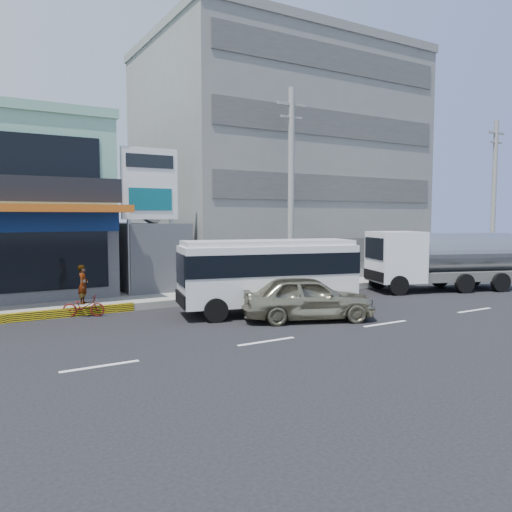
{
  "coord_description": "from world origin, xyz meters",
  "views": [
    {
      "loc": [
        -7.93,
        -12.74,
        3.81
      ],
      "look_at": [
        2.51,
        4.87,
        2.2
      ],
      "focal_mm": 35.0,
      "sensor_mm": 36.0,
      "label": 1
    }
  ],
  "objects": [
    {
      "name": "minibus",
      "position": [
        2.43,
        3.81,
        1.73
      ],
      "size": [
        7.23,
        3.74,
        2.89
      ],
      "color": "silver",
      "rests_on": "ground"
    },
    {
      "name": "concrete_building",
      "position": [
        10.0,
        15.0,
        7.0
      ],
      "size": [
        16.0,
        12.0,
        14.0
      ],
      "primitive_type": "cube",
      "color": "gray",
      "rests_on": "ground"
    },
    {
      "name": "utility_pole_near",
      "position": [
        6.0,
        7.4,
        5.15
      ],
      "size": [
        1.6,
        0.3,
        10.0
      ],
      "color": "#999993",
      "rests_on": "ground"
    },
    {
      "name": "gap_structure",
      "position": [
        0.0,
        12.0,
        1.75
      ],
      "size": [
        3.0,
        6.0,
        3.5
      ],
      "primitive_type": "cube",
      "color": "#45464A",
      "rests_on": "ground"
    },
    {
      "name": "ground",
      "position": [
        0.0,
        0.0,
        0.0
      ],
      "size": [
        120.0,
        120.0,
        0.0
      ],
      "primitive_type": "plane",
      "color": "black",
      "rests_on": "ground"
    },
    {
      "name": "billboard",
      "position": [
        -0.5,
        9.2,
        4.93
      ],
      "size": [
        2.6,
        0.18,
        6.9
      ],
      "color": "gray",
      "rests_on": "ground"
    },
    {
      "name": "utility_pole_far",
      "position": [
        22.0,
        7.4,
        5.15
      ],
      "size": [
        1.6,
        0.3,
        10.0
      ],
      "color": "#999993",
      "rests_on": "ground"
    },
    {
      "name": "tanker_truck",
      "position": [
        13.27,
        4.54,
        1.65
      ],
      "size": [
        8.09,
        4.63,
        3.07
      ],
      "color": "white",
      "rests_on": "ground"
    },
    {
      "name": "satellite_dish",
      "position": [
        0.0,
        11.0,
        3.58
      ],
      "size": [
        1.5,
        1.5,
        0.15
      ],
      "primitive_type": "cylinder",
      "color": "slate",
      "rests_on": "gap_structure"
    },
    {
      "name": "sidewalk",
      "position": [
        5.0,
        9.5,
        0.15
      ],
      "size": [
        70.0,
        5.0,
        0.3
      ],
      "primitive_type": "cube",
      "color": "gray",
      "rests_on": "ground"
    },
    {
      "name": "sedan",
      "position": [
        3.0,
        1.96,
        0.83
      ],
      "size": [
        5.25,
        3.64,
        1.66
      ],
      "primitive_type": "imported",
      "rotation": [
        0.0,
        0.0,
        1.19
      ],
      "color": "tan",
      "rests_on": "ground"
    },
    {
      "name": "motorcycle_rider",
      "position": [
        -4.0,
        6.8,
        0.66
      ],
      "size": [
        1.64,
        1.13,
        1.99
      ],
      "color": "#5A0E0C",
      "rests_on": "ground"
    }
  ]
}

